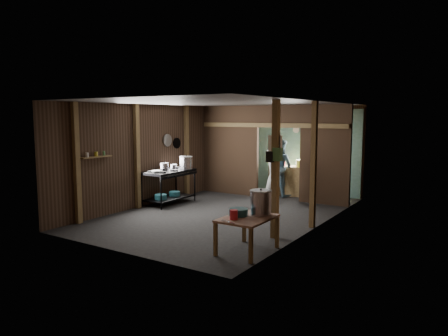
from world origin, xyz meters
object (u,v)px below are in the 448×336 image
Objects in this scene: gas_range at (169,187)px; stock_pot at (261,203)px; yellow_tub at (302,163)px; prep_table at (247,234)px; stove_pot_large at (186,163)px; pink_bucket at (234,215)px; cook at (273,177)px.

stock_pot is (3.81, -2.08, 0.36)m from gas_range.
prep_table is at bearing -77.42° from yellow_tub.
prep_table is at bearing -39.14° from stove_pot_large.
gas_range is 4.40m from prep_table.
pink_bucket is (3.43, -3.14, -0.37)m from stove_pot_large.
pink_bucket is at bearing -111.78° from stock_pot.
yellow_tub is 0.25× the size of cook.
yellow_tub is (-1.06, 5.53, 0.27)m from pink_bucket.
prep_table is at bearing -110.46° from stock_pot.
prep_table is 2.77× the size of yellow_tub.
prep_table is 0.59m from stock_pot.
stove_pot_large reaches higher than stock_pot.
cook is (-1.36, 3.76, 0.43)m from prep_table.
cook is (-0.19, -1.51, -0.22)m from yellow_tub.
stove_pot_large is 2.37m from cook.
gas_range is 3.33× the size of stock_pot.
pink_bucket is 4.21m from cook.
stove_pot_large reaches higher than pink_bucket.
gas_range is at bearing -108.08° from stove_pot_large.
prep_table is (3.71, -2.36, -0.14)m from gas_range.
prep_table is at bearing -165.63° from cook.
prep_table is 0.69× the size of cook.
gas_range is at bearing 143.93° from pink_bucket.
stock_pot is 1.23× the size of yellow_tub.
gas_range is 0.82m from stove_pot_large.
cook is (-1.25, 4.02, 0.05)m from pink_bucket.
stock_pot is (0.10, 0.28, 0.51)m from prep_table.
gas_range is at bearing 151.40° from stock_pot.
stove_pot_large reaches higher than prep_table.
stove_pot_large is at bearing 140.86° from prep_table.
pink_bucket is 0.44× the size of yellow_tub.
yellow_tub is at bearing -12.75° from cook.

